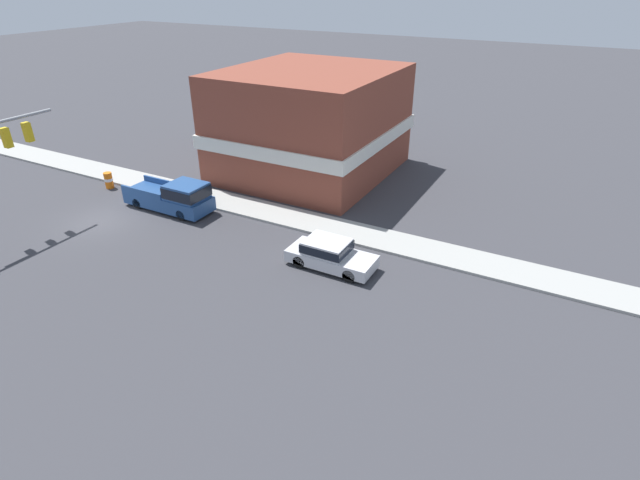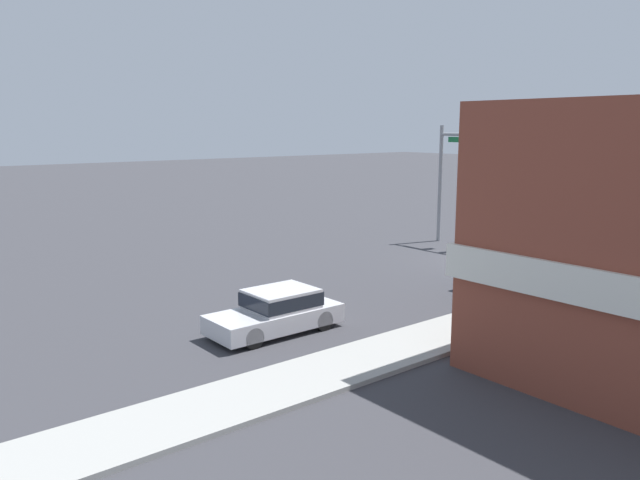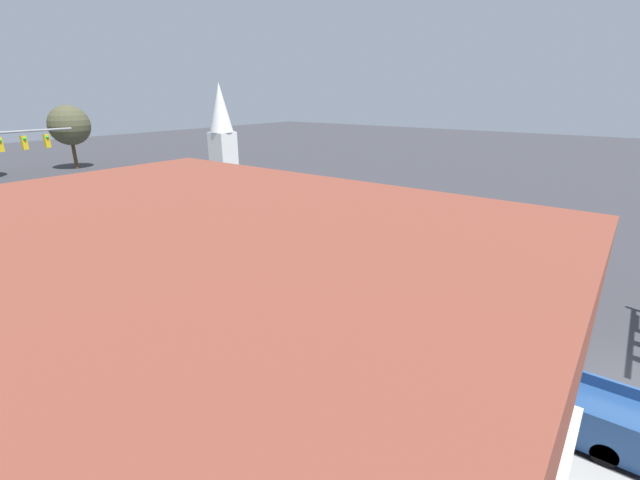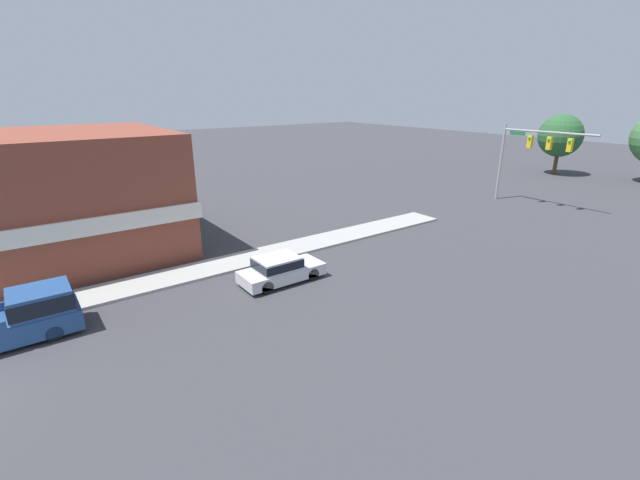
# 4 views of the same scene
# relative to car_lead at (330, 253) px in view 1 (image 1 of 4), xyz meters

# --- Properties ---
(ground_plane) EXTENTS (200.00, 200.00, 0.00)m
(ground_plane) POSITION_rel_car_lead_xyz_m (1.94, -14.31, -0.74)
(ground_plane) COLOR #38383D
(sidewalk_curb) EXTENTS (2.40, 60.00, 0.14)m
(sidewalk_curb) POSITION_rel_car_lead_xyz_m (-3.76, -14.31, -0.67)
(sidewalk_curb) COLOR #9E9E99
(sidewalk_curb) RESTS_ON ground
(car_lead) EXTENTS (1.87, 4.43, 1.41)m
(car_lead) POSITION_rel_car_lead_xyz_m (0.00, 0.00, 0.00)
(car_lead) COLOR black
(car_lead) RESTS_ON ground
(pickup_truck_parked) EXTENTS (2.01, 5.78, 1.95)m
(pickup_truck_parked) POSITION_rel_car_lead_xyz_m (-1.36, -11.36, 0.22)
(pickup_truck_parked) COLOR black
(pickup_truck_parked) RESTS_ON ground
(construction_barrel) EXTENTS (0.55, 0.55, 1.10)m
(construction_barrel) POSITION_rel_car_lead_xyz_m (-1.96, -17.99, -0.18)
(construction_barrel) COLOR orange
(construction_barrel) RESTS_ON ground
(corner_brick_building) EXTENTS (12.25, 11.17, 7.27)m
(corner_brick_building) POSITION_rel_car_lead_xyz_m (-11.44, -7.49, 2.83)
(corner_brick_building) COLOR brown
(corner_brick_building) RESTS_ON ground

